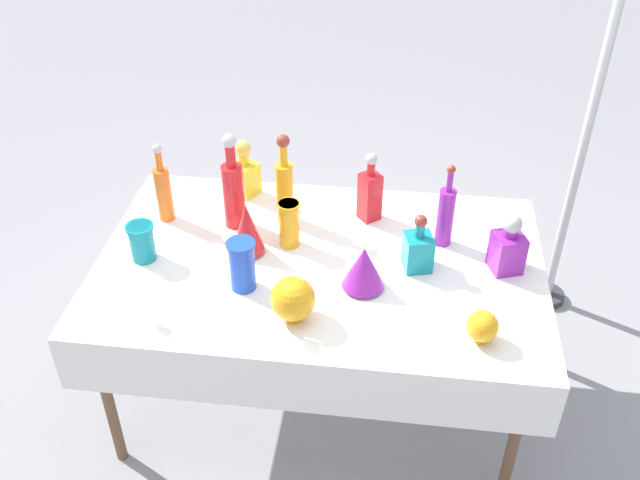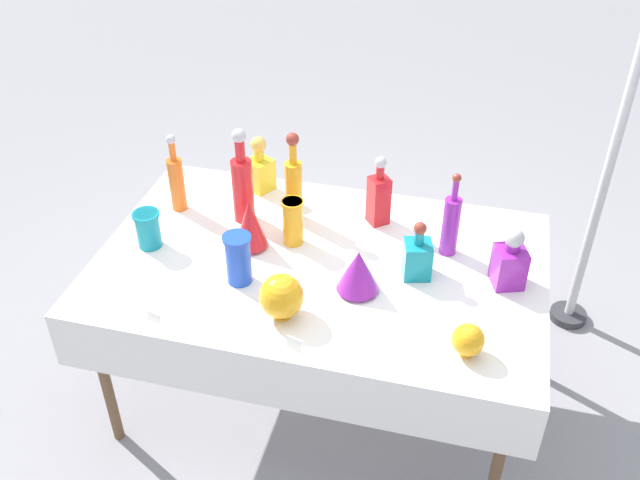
# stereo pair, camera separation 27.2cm
# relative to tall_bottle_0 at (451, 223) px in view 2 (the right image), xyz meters

# --- Properties ---
(ground_plane) EXTENTS (40.00, 40.00, 0.00)m
(ground_plane) POSITION_rel_tall_bottle_0_xyz_m (-0.48, -0.18, -0.90)
(ground_plane) COLOR gray
(display_table) EXTENTS (1.74, 1.10, 0.76)m
(display_table) POSITION_rel_tall_bottle_0_xyz_m (-0.48, -0.21, -0.19)
(display_table) COLOR white
(display_table) RESTS_ON ground
(tall_bottle_0) EXTENTS (0.07, 0.07, 0.36)m
(tall_bottle_0) POSITION_rel_tall_bottle_0_xyz_m (0.00, 0.00, 0.00)
(tall_bottle_0) COLOR purple
(tall_bottle_0) RESTS_ON display_table
(tall_bottle_1) EXTENTS (0.09, 0.09, 0.42)m
(tall_bottle_1) POSITION_rel_tall_bottle_0_xyz_m (-0.86, 0.02, 0.03)
(tall_bottle_1) COLOR red
(tall_bottle_1) RESTS_ON display_table
(tall_bottle_2) EXTENTS (0.07, 0.07, 0.35)m
(tall_bottle_2) POSITION_rel_tall_bottle_0_xyz_m (-1.15, 0.03, 0.00)
(tall_bottle_2) COLOR orange
(tall_bottle_2) RESTS_ON display_table
(tall_bottle_3) EXTENTS (0.07, 0.07, 0.40)m
(tall_bottle_3) POSITION_rel_tall_bottle_0_xyz_m (-0.66, 0.08, 0.03)
(tall_bottle_3) COLOR orange
(tall_bottle_3) RESTS_ON display_table
(square_decanter_0) EXTENTS (0.13, 0.13, 0.24)m
(square_decanter_0) POSITION_rel_tall_bottle_0_xyz_m (-0.10, -0.17, -0.05)
(square_decanter_0) COLOR teal
(square_decanter_0) RESTS_ON display_table
(square_decanter_1) EXTENTS (0.14, 0.14, 0.26)m
(square_decanter_1) POSITION_rel_tall_bottle_0_xyz_m (-0.87, 0.27, -0.03)
(square_decanter_1) COLOR yellow
(square_decanter_1) RESTS_ON display_table
(square_decanter_2) EXTENTS (0.14, 0.14, 0.25)m
(square_decanter_2) POSITION_rel_tall_bottle_0_xyz_m (0.23, -0.14, -0.03)
(square_decanter_2) COLOR purple
(square_decanter_2) RESTS_ON display_table
(square_decanter_3) EXTENTS (0.11, 0.11, 0.31)m
(square_decanter_3) POSITION_rel_tall_bottle_0_xyz_m (-0.31, 0.14, -0.01)
(square_decanter_3) COLOR red
(square_decanter_3) RESTS_ON display_table
(slender_vase_0) EXTENTS (0.11, 0.11, 0.16)m
(slender_vase_0) POSITION_rel_tall_bottle_0_xyz_m (-1.16, -0.25, -0.05)
(slender_vase_0) COLOR teal
(slender_vase_0) RESTS_ON display_table
(slender_vase_1) EXTENTS (0.11, 0.11, 0.20)m
(slender_vase_1) POSITION_rel_tall_bottle_0_xyz_m (-0.74, -0.37, -0.03)
(slender_vase_1) COLOR blue
(slender_vase_1) RESTS_ON display_table
(slender_vase_2) EXTENTS (0.09, 0.09, 0.20)m
(slender_vase_2) POSITION_rel_tall_bottle_0_xyz_m (-0.61, -0.09, -0.03)
(slender_vase_2) COLOR orange
(slender_vase_2) RESTS_ON display_table
(fluted_vase_0) EXTENTS (0.16, 0.16, 0.18)m
(fluted_vase_0) POSITION_rel_tall_bottle_0_xyz_m (-0.30, -0.32, -0.04)
(fluted_vase_0) COLOR purple
(fluted_vase_0) RESTS_ON display_table
(fluted_vase_1) EXTENTS (0.13, 0.13, 0.22)m
(fluted_vase_1) POSITION_rel_tall_bottle_0_xyz_m (-0.76, -0.16, -0.02)
(fluted_vase_1) COLOR red
(fluted_vase_1) RESTS_ON display_table
(round_bowl_0) EXTENTS (0.16, 0.16, 0.17)m
(round_bowl_0) POSITION_rel_tall_bottle_0_xyz_m (-0.53, -0.52, -0.05)
(round_bowl_0) COLOR orange
(round_bowl_0) RESTS_ON display_table
(round_bowl_1) EXTENTS (0.11, 0.11, 0.12)m
(round_bowl_1) POSITION_rel_tall_bottle_0_xyz_m (0.12, -0.55, -0.07)
(round_bowl_1) COLOR orange
(round_bowl_1) RESTS_ON display_table
(price_tag_left) EXTENTS (0.06, 0.03, 0.04)m
(price_tag_left) POSITION_rel_tall_bottle_0_xyz_m (-0.44, -0.67, -0.12)
(price_tag_left) COLOR white
(price_tag_left) RESTS_ON display_table
(price_tag_center) EXTENTS (0.06, 0.03, 0.04)m
(price_tag_center) POSITION_rel_tall_bottle_0_xyz_m (-0.95, -0.66, -0.12)
(price_tag_center) COLOR white
(price_tag_center) RESTS_ON display_table
(cardboard_box_behind_left) EXTENTS (0.53, 0.41, 0.35)m
(cardboard_box_behind_left) POSITION_rel_tall_bottle_0_xyz_m (-0.04, 0.75, -0.76)
(cardboard_box_behind_left) COLOR tan
(cardboard_box_behind_left) RESTS_ON ground
(canopy_pole) EXTENTS (0.18, 0.18, 2.40)m
(canopy_pole) POSITION_rel_tall_bottle_0_xyz_m (0.63, 0.61, 0.05)
(canopy_pole) COLOR silver
(canopy_pole) RESTS_ON ground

